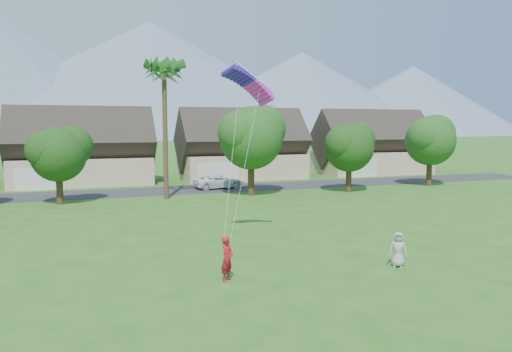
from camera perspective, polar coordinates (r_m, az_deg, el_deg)
name	(u,v)px	position (r m, az deg, el deg)	size (l,w,h in m)	color
ground	(343,298)	(20.21, 9.95, -13.57)	(500.00, 500.00, 0.00)	#2D6019
street	(177,190)	(51.82, -9.05, -1.62)	(90.00, 7.00, 0.01)	#2D2D30
kite_flyer	(227,259)	(21.73, -3.32, -9.43)	(0.71, 0.46, 1.93)	#B11420
watcher	(398,249)	(24.73, 15.94, -8.08)	(0.81, 0.53, 1.67)	#AFAEAA
parked_car	(219,182)	(52.75, -4.25, -0.63)	(2.44, 5.30, 1.47)	white
mountain_ridge	(114,82)	(278.11, -15.92, 10.26)	(540.00, 240.00, 70.00)	slate
houses_row	(166,152)	(60.42, -10.25, 2.69)	(72.75, 8.19, 8.86)	beige
tree_row	(176,145)	(45.24, -9.12, 3.51)	(62.27, 6.67, 8.45)	#47301C
fan_palm	(164,67)	(45.91, -10.48, 12.16)	(3.00, 3.00, 13.80)	#4C3D26
parafoil_kite	(249,82)	(28.14, -0.78, 10.64)	(3.39, 1.38, 0.50)	#3217B2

